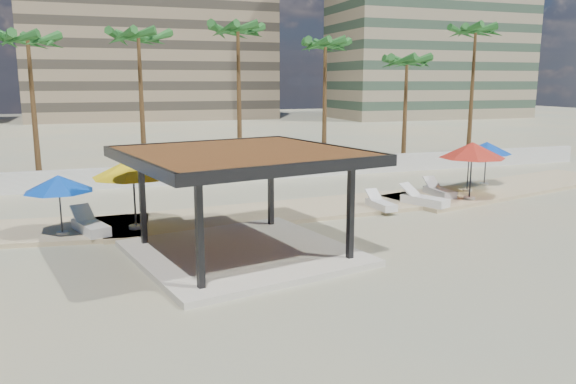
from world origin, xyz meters
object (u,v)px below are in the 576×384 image
object	(u,v)px
lounger_c	(424,200)
lounger_a	(90,226)
lounger_b	(381,204)
umbrella_c	(472,150)
lounger_d	(439,191)
pavilion_central	(242,194)

from	to	relation	value
lounger_c	lounger_a	bearing A→B (deg)	65.54
lounger_a	lounger_b	xyz separation A→B (m)	(12.75, -0.01, -0.04)
umbrella_c	lounger_c	xyz separation A→B (m)	(-2.80, -0.27, -2.24)
lounger_a	lounger_d	distance (m)	17.12
lounger_b	lounger_c	distance (m)	2.32
pavilion_central	lounger_d	xyz separation A→B (m)	(12.07, 6.05, -1.83)
lounger_b	lounger_c	xyz separation A→B (m)	(2.32, 0.00, 0.04)
lounger_b	lounger_c	world-z (taller)	lounger_c
lounger_b	lounger_d	distance (m)	4.60
lounger_b	lounger_c	bearing A→B (deg)	-91.57
umbrella_c	lounger_c	distance (m)	3.60
umbrella_c	lounger_c	bearing A→B (deg)	-174.55
pavilion_central	lounger_c	world-z (taller)	pavilion_central
lounger_c	lounger_b	bearing A→B (deg)	65.66
lounger_a	lounger_c	world-z (taller)	lounger_a
umbrella_c	lounger_d	distance (m)	2.78
umbrella_c	lounger_b	bearing A→B (deg)	-176.97
pavilion_central	umbrella_c	world-z (taller)	pavilion_central
lounger_c	umbrella_c	bearing A→B (deg)	-109.00
umbrella_c	lounger_d	xyz separation A→B (m)	(-0.83, 1.38, -2.26)
lounger_c	pavilion_central	bearing A→B (deg)	89.08
lounger_d	lounger_c	bearing A→B (deg)	132.36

